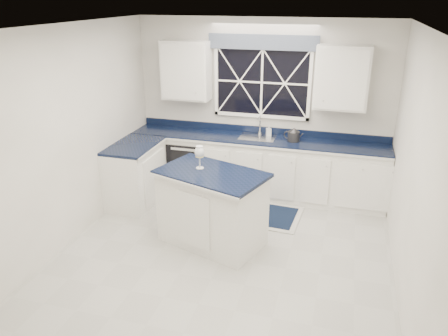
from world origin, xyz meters
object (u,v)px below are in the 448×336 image
(faucet, at_px, (260,125))
(island, at_px, (212,208))
(dishwasher, at_px, (191,163))
(wine_glass, at_px, (200,153))
(soap_bottle, at_px, (269,130))
(kettle, at_px, (293,135))

(faucet, xyz_separation_m, island, (-0.23, -1.79, -0.61))
(dishwasher, xyz_separation_m, island, (0.87, -1.60, 0.08))
(faucet, height_order, wine_glass, wine_glass)
(dishwasher, relative_size, soap_bottle, 4.81)
(dishwasher, height_order, island, island)
(island, bearing_deg, soap_bottle, 96.33)
(dishwasher, xyz_separation_m, soap_bottle, (1.25, 0.17, 0.62))
(island, distance_m, soap_bottle, 1.89)
(island, xyz_separation_m, wine_glass, (-0.18, 0.08, 0.69))
(dishwasher, bearing_deg, soap_bottle, 7.76)
(kettle, bearing_deg, faucet, 170.20)
(faucet, xyz_separation_m, soap_bottle, (0.15, -0.02, -0.07))
(faucet, height_order, soap_bottle, faucet)
(kettle, bearing_deg, dishwasher, -170.50)
(soap_bottle, bearing_deg, island, -102.14)
(dishwasher, distance_m, soap_bottle, 1.40)
(faucet, bearing_deg, dishwasher, -169.98)
(dishwasher, bearing_deg, island, -61.49)
(dishwasher, bearing_deg, wine_glass, -65.60)
(kettle, distance_m, wine_glass, 1.81)
(island, bearing_deg, faucet, 101.14)
(wine_glass, xyz_separation_m, soap_bottle, (0.56, 1.69, -0.15))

